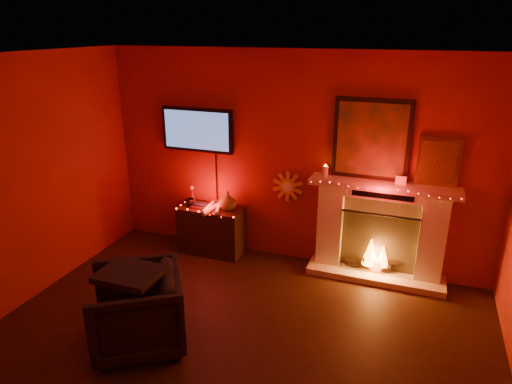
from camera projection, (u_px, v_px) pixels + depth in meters
room at (204, 244)px, 3.54m from camera, size 5.00×5.00×5.00m
fireplace at (380, 222)px, 5.49m from camera, size 1.72×0.40×2.18m
tv at (197, 130)px, 6.02m from camera, size 1.00×0.07×1.24m
sunburst_clock at (287, 186)px, 5.86m from camera, size 0.40×0.03×0.40m
console_table at (212, 227)px, 6.20m from camera, size 0.86×0.52×0.90m
armchair at (137, 310)px, 4.35m from camera, size 1.17×1.16×0.78m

